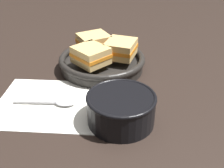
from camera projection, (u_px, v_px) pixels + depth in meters
The scene contains 8 objects.
ground_plane at pixel (97, 94), 0.71m from camera, with size 4.00×4.00×0.00m, color black.
napkin at pixel (50, 103), 0.68m from camera, with size 0.28×0.25×0.00m.
soup_bowl at pixel (121, 107), 0.60m from camera, with size 0.15×0.15×0.07m.
spoon at pixel (57, 103), 0.67m from camera, with size 0.15×0.04×0.01m.
skillet at pixel (102, 62), 0.82m from camera, with size 0.25×0.34×0.04m.
sandwich_near_left at pixel (121, 49), 0.80m from camera, with size 0.09×0.10×0.05m.
sandwich_near_right at pixel (94, 42), 0.84m from camera, with size 0.12×0.12×0.05m.
sandwich_far_left at pixel (91, 55), 0.76m from camera, with size 0.12×0.12×0.05m.
Camera 1 is at (0.17, -0.58, 0.39)m, focal length 45.00 mm.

